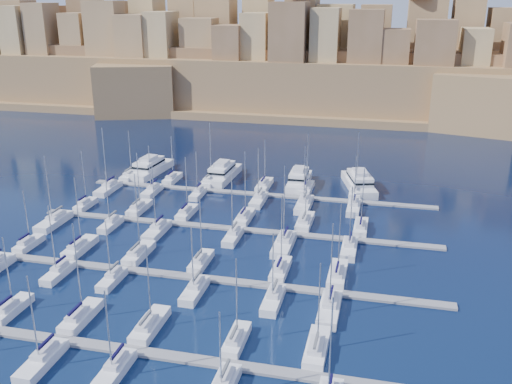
% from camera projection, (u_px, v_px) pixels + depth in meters
% --- Properties ---
extents(ground, '(600.00, 600.00, 0.00)m').
position_uv_depth(ground, '(218.00, 249.00, 107.73)').
color(ground, black).
rests_on(ground, ground).
extents(pontoon_near, '(84.00, 2.00, 0.40)m').
position_uv_depth(pontoon_near, '(144.00, 352.00, 76.41)').
color(pontoon_near, slate).
rests_on(pontoon_near, ground).
extents(pontoon_mid_near, '(84.00, 2.00, 0.40)m').
position_uv_depth(pontoon_mid_near, '(198.00, 278.00, 96.64)').
color(pontoon_mid_near, slate).
rests_on(pontoon_mid_near, ground).
extents(pontoon_mid_far, '(84.00, 2.00, 0.40)m').
position_uv_depth(pontoon_mid_far, '(232.00, 229.00, 116.86)').
color(pontoon_mid_far, slate).
rests_on(pontoon_mid_far, ground).
extents(pontoon_far, '(84.00, 2.00, 0.40)m').
position_uv_depth(pontoon_far, '(257.00, 194.00, 137.09)').
color(pontoon_far, slate).
rests_on(pontoon_far, ground).
extents(sailboat_1, '(2.45, 8.17, 12.56)m').
position_uv_depth(sailboat_1, '(11.00, 309.00, 85.99)').
color(sailboat_1, white).
rests_on(sailboat_1, ground).
extents(sailboat_2, '(2.72, 9.06, 15.61)m').
position_uv_depth(sailboat_2, '(81.00, 316.00, 83.91)').
color(sailboat_2, white).
rests_on(sailboat_2, ground).
extents(sailboat_3, '(2.80, 9.34, 13.39)m').
position_uv_depth(sailboat_3, '(150.00, 325.00, 81.68)').
color(sailboat_3, white).
rests_on(sailboat_3, ground).
extents(sailboat_4, '(2.41, 8.03, 13.12)m').
position_uv_depth(sailboat_4, '(236.00, 340.00, 78.27)').
color(sailboat_4, white).
rests_on(sailboat_4, ground).
extents(sailboat_5, '(2.78, 9.27, 13.36)m').
position_uv_depth(sailboat_5, '(317.00, 348.00, 76.42)').
color(sailboat_5, white).
rests_on(sailboat_5, ground).
extents(sailboat_8, '(2.69, 8.97, 13.54)m').
position_uv_depth(sailboat_8, '(42.00, 360.00, 73.87)').
color(sailboat_8, white).
rests_on(sailboat_8, ground).
extents(sailboat_9, '(2.53, 8.44, 12.67)m').
position_uv_depth(sailboat_9, '(114.00, 370.00, 71.93)').
color(sailboat_9, white).
rests_on(sailboat_9, ground).
extents(sailboat_12, '(2.25, 7.51, 11.52)m').
position_uv_depth(sailboat_12, '(29.00, 244.00, 108.44)').
color(sailboat_12, white).
rests_on(sailboat_12, ground).
extents(sailboat_13, '(2.78, 9.28, 14.57)m').
position_uv_depth(sailboat_13, '(80.00, 247.00, 106.99)').
color(sailboat_13, white).
rests_on(sailboat_13, ground).
extents(sailboat_14, '(2.80, 9.32, 16.12)m').
position_uv_depth(sailboat_14, '(139.00, 253.00, 104.42)').
color(sailboat_14, white).
rests_on(sailboat_14, ground).
extents(sailboat_15, '(2.48, 8.26, 12.83)m').
position_uv_depth(sailboat_15, '(201.00, 261.00, 101.32)').
color(sailboat_15, white).
rests_on(sailboat_15, ground).
extents(sailboat_16, '(2.59, 8.63, 14.46)m').
position_uv_depth(sailboat_16, '(280.00, 269.00, 98.35)').
color(sailboat_16, white).
rests_on(sailboat_16, ground).
extents(sailboat_17, '(2.87, 9.56, 13.52)m').
position_uv_depth(sailboat_17, '(337.00, 274.00, 96.65)').
color(sailboat_17, white).
rests_on(sailboat_17, ground).
extents(sailboat_19, '(2.32, 7.74, 13.39)m').
position_uv_depth(sailboat_19, '(58.00, 273.00, 97.16)').
color(sailboat_19, white).
rests_on(sailboat_19, ground).
extents(sailboat_20, '(2.27, 7.58, 11.57)m').
position_uv_depth(sailboat_20, '(112.00, 279.00, 95.06)').
color(sailboat_20, white).
rests_on(sailboat_20, ground).
extents(sailboat_21, '(2.56, 8.54, 12.20)m').
position_uv_depth(sailboat_21, '(195.00, 290.00, 91.43)').
color(sailboat_21, white).
rests_on(sailboat_21, ground).
extents(sailboat_22, '(2.57, 8.58, 12.53)m').
position_uv_depth(sailboat_22, '(273.00, 300.00, 88.62)').
color(sailboat_22, white).
rests_on(sailboat_22, ground).
extents(sailboat_23, '(3.02, 10.06, 15.17)m').
position_uv_depth(sailboat_23, '(330.00, 309.00, 86.02)').
color(sailboat_23, white).
rests_on(sailboat_23, ground).
extents(sailboat_24, '(2.27, 7.55, 13.34)m').
position_uv_depth(sailboat_24, '(85.00, 204.00, 128.75)').
color(sailboat_24, white).
rests_on(sailboat_24, ground).
extents(sailboat_25, '(2.67, 8.90, 13.55)m').
position_uv_depth(sailboat_25, '(139.00, 208.00, 126.58)').
color(sailboat_25, white).
rests_on(sailboat_25, ground).
extents(sailboat_26, '(2.54, 8.46, 13.40)m').
position_uv_depth(sailboat_26, '(187.00, 213.00, 123.94)').
color(sailboat_26, white).
rests_on(sailboat_26, ground).
extents(sailboat_27, '(2.70, 9.00, 15.32)m').
position_uv_depth(sailboat_27, '(245.00, 217.00, 121.36)').
color(sailboat_27, white).
rests_on(sailboat_27, ground).
extents(sailboat_28, '(2.89, 9.62, 14.85)m').
position_uv_depth(sailboat_28, '(305.00, 222.00, 118.84)').
color(sailboat_28, white).
rests_on(sailboat_28, ground).
extents(sailboat_29, '(2.65, 8.82, 13.46)m').
position_uv_depth(sailboat_29, '(361.00, 228.00, 115.98)').
color(sailboat_29, white).
rests_on(sailboat_29, ground).
extents(sailboat_30, '(3.12, 10.40, 15.43)m').
position_uv_depth(sailboat_30, '(54.00, 221.00, 119.13)').
color(sailboat_30, white).
rests_on(sailboat_30, ground).
extents(sailboat_31, '(2.31, 7.70, 12.57)m').
position_uv_depth(sailboat_31, '(111.00, 224.00, 117.69)').
color(sailboat_31, white).
rests_on(sailboat_31, ground).
extents(sailboat_32, '(2.85, 9.51, 14.79)m').
position_uv_depth(sailboat_32, '(157.00, 230.00, 114.56)').
color(sailboat_32, white).
rests_on(sailboat_32, ground).
extents(sailboat_33, '(2.45, 8.18, 13.73)m').
position_uv_depth(sailboat_33, '(233.00, 236.00, 111.77)').
color(sailboat_33, white).
rests_on(sailboat_33, ground).
extents(sailboat_34, '(3.27, 10.89, 16.77)m').
position_uv_depth(sailboat_34, '(284.00, 244.00, 108.26)').
color(sailboat_34, white).
rests_on(sailboat_34, ground).
extents(sailboat_35, '(2.72, 9.08, 13.43)m').
position_uv_depth(sailboat_35, '(349.00, 248.00, 106.44)').
color(sailboat_35, white).
rests_on(sailboat_35, ground).
extents(sailboat_36, '(2.61, 8.70, 12.87)m').
position_uv_depth(sailboat_36, '(131.00, 175.00, 149.39)').
color(sailboat_36, white).
rests_on(sailboat_36, ground).
extents(sailboat_37, '(2.53, 8.45, 12.12)m').
position_uv_depth(sailboat_37, '(172.00, 179.00, 146.74)').
color(sailboat_37, white).
rests_on(sailboat_37, ground).
extents(sailboat_38, '(2.93, 9.77, 15.88)m').
position_uv_depth(sailboat_38, '(210.00, 181.00, 145.14)').
color(sailboat_38, white).
rests_on(sailboat_38, ground).
extents(sailboat_39, '(2.81, 9.35, 12.47)m').
position_uv_depth(sailboat_39, '(264.00, 185.00, 141.90)').
color(sailboat_39, white).
rests_on(sailboat_39, ground).
extents(sailboat_40, '(2.78, 9.25, 14.50)m').
position_uv_depth(sailboat_40, '(306.00, 188.00, 139.54)').
color(sailboat_40, white).
rests_on(sailboat_40, ground).
extents(sailboat_41, '(2.72, 9.05, 15.54)m').
position_uv_depth(sailboat_41, '(355.00, 192.00, 136.86)').
color(sailboat_41, white).
rests_on(sailboat_41, ground).
extents(sailboat_42, '(2.97, 9.91, 16.33)m').
position_uv_depth(sailboat_42, '(108.00, 188.00, 139.35)').
color(sailboat_42, white).
rests_on(sailboat_42, ground).
extents(sailboat_43, '(2.56, 8.53, 12.44)m').
position_uv_depth(sailboat_43, '(152.00, 191.00, 137.56)').
color(sailboat_43, white).
rests_on(sailboat_43, ground).
extents(sailboat_44, '(2.17, 7.24, 11.55)m').
position_uv_depth(sailboat_44, '(198.00, 194.00, 135.67)').
color(sailboat_44, white).
rests_on(sailboat_44, ground).
extents(sailboat_45, '(2.70, 8.99, 13.60)m').
position_uv_depth(sailboat_45, '(259.00, 200.00, 131.59)').
color(sailboat_45, white).
rests_on(sailboat_45, ground).
extents(sailboat_46, '(3.10, 10.32, 14.73)m').
position_uv_depth(sailboat_46, '(304.00, 204.00, 128.66)').
color(sailboat_46, white).
rests_on(sailboat_46, ground).
extents(sailboat_47, '(2.73, 9.10, 13.17)m').
position_uv_depth(sailboat_47, '(354.00, 208.00, 126.82)').
color(sailboat_47, white).
rests_on(sailboat_47, ground).
extents(motor_yacht_a, '(6.79, 18.07, 5.25)m').
position_uv_depth(motor_yacht_a, '(150.00, 168.00, 152.68)').
color(motor_yacht_a, white).
rests_on(motor_yacht_a, ground).
extents(motor_yacht_b, '(5.81, 17.55, 5.25)m').
position_uv_depth(motor_yacht_b, '(223.00, 173.00, 148.13)').
color(motor_yacht_b, white).
rests_on(motor_yacht_b, ground).
extents(motor_yacht_c, '(4.92, 15.68, 5.25)m').
position_uv_depth(motor_yacht_c, '(299.00, 179.00, 142.95)').
color(motor_yacht_c, white).
rests_on(motor_yacht_c, ground).
extents(motor_yacht_d, '(10.19, 18.84, 5.25)m').
position_uv_depth(motor_yacht_d, '(359.00, 182.00, 140.82)').
color(motor_yacht_d, white).
rests_on(motor_yacht_d, ground).
extents(fortified_city, '(460.00, 108.95, 59.52)m').
position_uv_depth(fortified_city, '(322.00, 70.00, 245.68)').
color(fortified_city, olive).
rests_on(fortified_city, ground).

